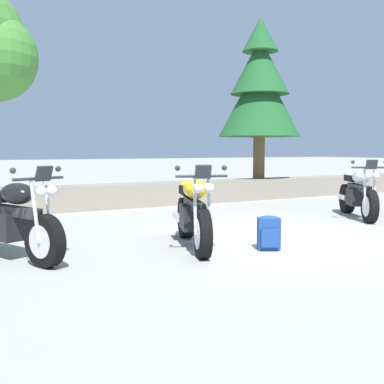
% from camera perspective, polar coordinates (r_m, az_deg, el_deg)
% --- Properties ---
extents(ground_plane, '(120.00, 120.00, 0.00)m').
position_cam_1_polar(ground_plane, '(7.40, 9.53, -5.51)').
color(ground_plane, '#A3A099').
extents(stone_wall, '(36.00, 0.80, 0.55)m').
position_cam_1_polar(stone_wall, '(11.47, -5.58, -0.29)').
color(stone_wall, gray).
rests_on(stone_wall, ground).
extents(motorcycle_black_near_left, '(1.06, 1.95, 1.18)m').
position_cam_1_polar(motorcycle_black_near_left, '(6.25, -21.17, -3.24)').
color(motorcycle_black_near_left, black).
rests_on(motorcycle_black_near_left, ground).
extents(motorcycle_yellow_centre, '(0.97, 1.99, 1.18)m').
position_cam_1_polar(motorcycle_yellow_centre, '(6.55, 0.18, -2.52)').
color(motorcycle_yellow_centre, black).
rests_on(motorcycle_yellow_centre, ground).
extents(motorcycle_silver_far_right, '(1.23, 1.85, 1.18)m').
position_cam_1_polar(motorcycle_silver_far_right, '(9.95, 19.51, -0.18)').
color(motorcycle_silver_far_right, black).
rests_on(motorcycle_silver_far_right, ground).
extents(rider_backpack, '(0.35, 0.34, 0.47)m').
position_cam_1_polar(rider_backpack, '(6.48, 9.31, -4.84)').
color(rider_backpack, navy).
rests_on(rider_backpack, ground).
extents(pine_tree_mid_right, '(2.27, 2.27, 4.44)m').
position_cam_1_polar(pine_tree_mid_right, '(13.50, 8.22, 12.49)').
color(pine_tree_mid_right, brown).
rests_on(pine_tree_mid_right, stone_wall).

